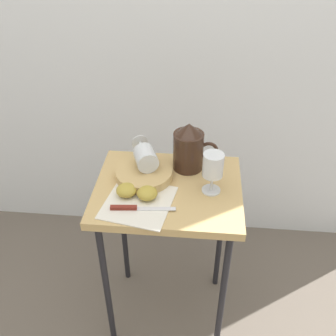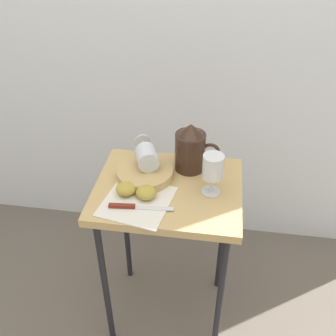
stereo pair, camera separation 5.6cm
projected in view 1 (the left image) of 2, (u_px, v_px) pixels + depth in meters
The scene contains 11 objects.
ground_plane at pixel (168, 309), 1.74m from camera, with size 6.00×6.00×0.00m, color #665B51.
curtain_drape at pixel (181, 17), 1.54m from camera, with size 2.40×0.03×2.23m, color white.
table at pixel (168, 206), 1.38m from camera, with size 0.50×0.41×0.71m.
linen_napkin at pixel (138, 202), 1.26m from camera, with size 0.21×0.22×0.00m, color silver.
basket_tray at pixel (144, 174), 1.36m from camera, with size 0.20×0.20×0.04m, color tan.
pitcher at pixel (189, 150), 1.38m from camera, with size 0.16×0.11×0.18m.
wine_glass_upright at pixel (213, 167), 1.25m from camera, with size 0.07×0.07×0.15m.
wine_glass_tipped_near at pixel (146, 157), 1.34m from camera, with size 0.11×0.16×0.08m.
apple_half_left at pixel (126, 190), 1.28m from camera, with size 0.07×0.07×0.04m, color #B29938.
apple_half_right at pixel (147, 193), 1.26m from camera, with size 0.07×0.07×0.04m, color #B29938.
knife at pixel (133, 208), 1.23m from camera, with size 0.21×0.03×0.01m.
Camera 1 is at (0.10, -1.03, 1.54)m, focal length 41.32 mm.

